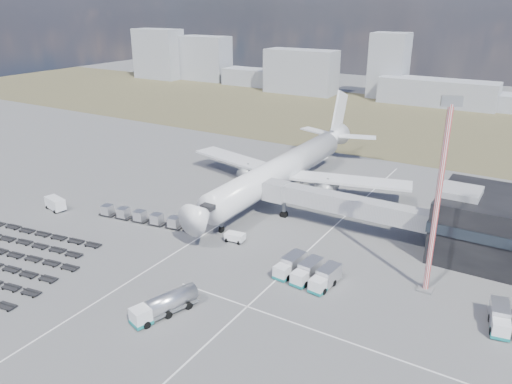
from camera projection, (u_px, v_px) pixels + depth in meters
The scene contains 13 objects.
ground at pixel (190, 253), 80.29m from camera, with size 420.00×420.00×0.00m, color #565659.
grass_strip at pixel (393, 121), 168.10m from camera, with size 420.00×90.00×0.01m, color #4A442C.
lane_markings at pixel (251, 260), 77.96m from camera, with size 47.12×110.00×0.01m.
jet_bridge at pixel (333, 202), 87.09m from camera, with size 30.30×3.80×7.05m.
airliner at pixel (285, 168), 104.24m from camera, with size 51.59×64.53×17.62m.
skyline at pixel (427, 79), 195.58m from camera, with size 301.40×24.68×25.98m.
fuel_tanker at pixel (165, 305), 64.00m from camera, with size 4.95×9.40×2.95m.
pushback_tug at pixel (235, 237), 83.84m from camera, with size 3.29×1.85×1.48m, color white.
utility_van at pixel (55, 204), 96.35m from camera, with size 4.64×2.10×2.45m, color white.
catering_truck at pixel (320, 186), 105.41m from camera, with size 4.48×6.25×2.66m.
service_trucks_near at pixel (307, 271), 72.12m from camera, with size 8.73×6.96×2.47m.
uld_row at pixel (148, 218), 90.45m from camera, with size 21.13×4.96×1.92m.
floodlight_mast at pixel (438, 200), 65.10m from camera, with size 2.56×2.10×27.20m.
Camera 1 is at (46.15, -55.54, 37.99)m, focal length 35.00 mm.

